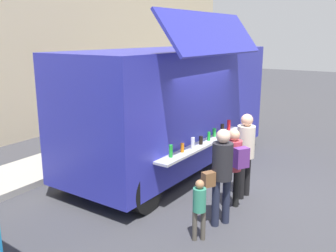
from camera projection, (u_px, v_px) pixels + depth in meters
name	position (u px, v px, depth m)	size (l,w,h in m)	color
ground_plane	(234.00, 188.00, 8.31)	(60.00, 60.00, 0.00)	#38383D
food_truck_main	(173.00, 105.00, 9.28)	(6.24, 3.03, 3.78)	#2C2FA6
trash_bin	(174.00, 114.00, 13.92)	(0.60, 0.60, 0.93)	#2F6136
customer_front_ordering	(246.00, 148.00, 7.63)	(0.37, 0.36, 1.78)	black
customer_mid_with_backpack	(234.00, 161.00, 7.14)	(0.45, 0.52, 1.59)	black
customer_rear_waiting	(221.00, 169.00, 6.49)	(0.56, 0.43, 1.76)	#1F2438
child_near_queue	(199.00, 205.00, 6.07)	(0.22, 0.22, 1.06)	#4C463E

